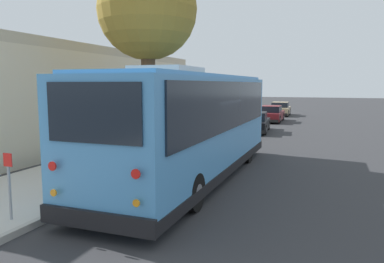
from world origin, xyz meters
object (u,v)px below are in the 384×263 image
parked_sedan_tan (280,109)px  sign_post_near (9,186)px  parked_sedan_maroon (271,114)px  fire_hydrant (205,132)px  street_tree (149,5)px  sign_post_far (65,175)px  shuttle_bus (192,121)px  parked_sedan_black (255,123)px

parked_sedan_tan → sign_post_near: sign_post_near is taller
parked_sedan_maroon → fire_hydrant: (-12.33, 1.50, -0.04)m
street_tree → fire_hydrant: size_ratio=10.05×
sign_post_far → parked_sedan_maroon: bearing=-4.1°
shuttle_bus → parked_sedan_maroon: 19.50m
sign_post_far → fire_hydrant: size_ratio=1.36×
street_tree → sign_post_near: 9.09m
parked_sedan_black → parked_sedan_maroon: (6.96, 0.04, 0.02)m
parked_sedan_tan → fire_hydrant: size_ratio=5.29×
shuttle_bus → sign_post_far: (-3.41, 2.16, -1.14)m
sign_post_far → sign_post_near: bearing=180.0°
parked_sedan_black → sign_post_near: size_ratio=3.14×
sign_post_far → fire_hydrant: 10.54m
fire_hydrant → parked_sedan_maroon: bearing=-6.9°
parked_sedan_tan → fire_hydrant: parked_sedan_tan is taller
parked_sedan_black → sign_post_far: bearing=169.0°
street_tree → fire_hydrant: street_tree is taller
sign_post_near → street_tree: bearing=3.9°
shuttle_bus → parked_sedan_tan: shuttle_bus is taller
sign_post_far → fire_hydrant: (10.54, -0.15, -0.15)m
parked_sedan_black → street_tree: 11.72m
sign_post_near → sign_post_far: 1.73m
shuttle_bus → fire_hydrant: bearing=15.4°
parked_sedan_maroon → sign_post_near: 24.65m
shuttle_bus → street_tree: 5.49m
shuttle_bus → parked_sedan_black: shuttle_bus is taller
street_tree → sign_post_far: 7.86m
shuttle_bus → street_tree: bearing=48.3°
sign_post_near → parked_sedan_maroon: bearing=-3.8°
parked_sedan_black → parked_sedan_tan: parked_sedan_tan is taller
street_tree → parked_sedan_tan: bearing=-4.9°
parked_sedan_maroon → sign_post_near: (-24.59, 1.65, 0.29)m
parked_sedan_maroon → sign_post_near: size_ratio=3.14×
sign_post_near → sign_post_far: sign_post_near is taller
shuttle_bus → parked_sedan_black: bearing=1.9°
parked_sedan_maroon → shuttle_bus: bearing=-179.8°
parked_sedan_black → street_tree: bearing=162.8°
parked_sedan_maroon → street_tree: (-17.10, 2.17, 5.42)m
parked_sedan_tan → parked_sedan_maroon: bearing=178.7°
parked_sedan_black → sign_post_far: parked_sedan_black is taller
parked_sedan_tan → sign_post_far: (-29.35, 1.51, 0.10)m
street_tree → sign_post_near: street_tree is taller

